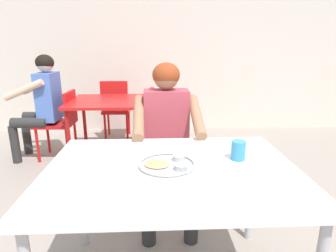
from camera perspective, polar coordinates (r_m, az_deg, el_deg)
back_wall at (r=4.62m, az=-0.88°, el=20.26°), size 12.00×0.12×3.40m
table_foreground at (r=1.50m, az=0.72°, el=-10.64°), size 1.29×0.94×0.76m
thali_tray at (r=1.48m, az=-0.12°, el=-7.62°), size 0.30×0.30×0.03m
drinking_cup at (r=1.59m, az=13.92°, el=-4.64°), size 0.08×0.08×0.11m
chair_foreground at (r=2.42m, az=-0.52°, el=-4.68°), size 0.40×0.43×0.87m
diner_foreground at (r=2.13m, az=-0.20°, el=-0.97°), size 0.50×0.56×1.24m
table_background_red at (r=3.50m, az=-11.74°, el=3.82°), size 0.92×0.86×0.72m
chair_red_left at (r=3.68m, az=-20.58°, el=1.26°), size 0.44×0.42×0.83m
chair_red_right at (r=3.55m, az=-1.99°, el=1.85°), size 0.49×0.49×0.84m
chair_red_far at (r=4.18m, az=-10.42°, el=3.90°), size 0.40×0.40×0.88m
patron_background at (r=3.69m, az=-24.05°, el=5.01°), size 0.56×0.50×1.25m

